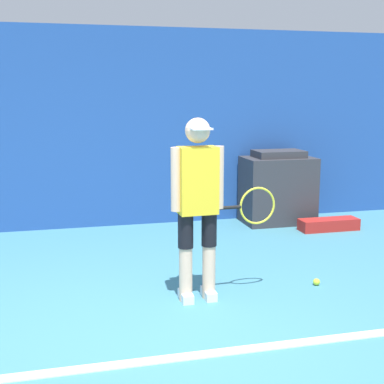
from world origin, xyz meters
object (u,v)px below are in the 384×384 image
at_px(tennis_ball, 316,282).
at_px(equipment_bag, 329,224).
at_px(covered_chair, 278,188).
at_px(tennis_player, 199,201).

height_order(tennis_ball, equipment_bag, equipment_bag).
distance_m(covered_chair, equipment_bag, 0.89).
height_order(tennis_player, tennis_ball, tennis_player).
xyz_separation_m(tennis_player, covered_chair, (1.85, 2.57, -0.41)).
distance_m(tennis_player, equipment_bag, 3.19).
relative_size(tennis_player, covered_chair, 1.57).
bearing_deg(tennis_ball, covered_chair, 75.60).
bearing_deg(tennis_player, tennis_ball, 0.38).
height_order(tennis_player, covered_chair, tennis_player).
bearing_deg(equipment_bag, tennis_ball, -121.15).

